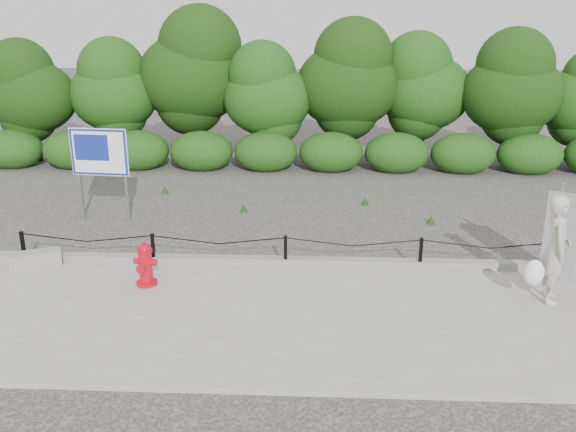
% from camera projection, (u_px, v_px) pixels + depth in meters
% --- Properties ---
extents(ground, '(90.00, 90.00, 0.00)m').
position_uv_depth(ground, '(286.00, 270.00, 11.47)').
color(ground, '#2D2B28').
rests_on(ground, ground).
extents(sidewalk, '(14.00, 4.00, 0.08)m').
position_uv_depth(sidewalk, '(279.00, 318.00, 9.56)').
color(sidewalk, gray).
rests_on(sidewalk, ground).
extents(curb, '(14.00, 0.22, 0.14)m').
position_uv_depth(curb, '(286.00, 261.00, 11.47)').
color(curb, slate).
rests_on(curb, sidewalk).
extents(chain_barrier, '(10.06, 0.06, 0.60)m').
position_uv_depth(chain_barrier, '(286.00, 247.00, 11.32)').
color(chain_barrier, black).
rests_on(chain_barrier, sidewalk).
extents(treeline, '(20.02, 3.65, 4.78)m').
position_uv_depth(treeline, '(300.00, 84.00, 19.22)').
color(treeline, black).
rests_on(treeline, ground).
extents(fire_hydrant, '(0.43, 0.45, 0.79)m').
position_uv_depth(fire_hydrant, '(145.00, 265.00, 10.53)').
color(fire_hydrant, '#BC0716').
rests_on(fire_hydrant, sidewalk).
extents(pedestrian, '(0.79, 0.73, 1.81)m').
position_uv_depth(pedestrian, '(554.00, 251.00, 9.79)').
color(pedestrian, '#ABA992').
rests_on(pedestrian, sidewalk).
extents(concrete_block, '(0.96, 0.67, 0.29)m').
position_uv_depth(concrete_block, '(35.00, 259.00, 11.37)').
color(concrete_block, gray).
rests_on(concrete_block, sidewalk).
extents(utility_cabinet, '(0.66, 0.52, 1.69)m').
position_uv_depth(utility_cabinet, '(561.00, 236.00, 10.75)').
color(utility_cabinet, gray).
rests_on(utility_cabinet, sidewalk).
extents(advertising_sign, '(1.34, 0.23, 2.15)m').
position_uv_depth(advertising_sign, '(99.00, 156.00, 13.78)').
color(advertising_sign, slate).
rests_on(advertising_sign, ground).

